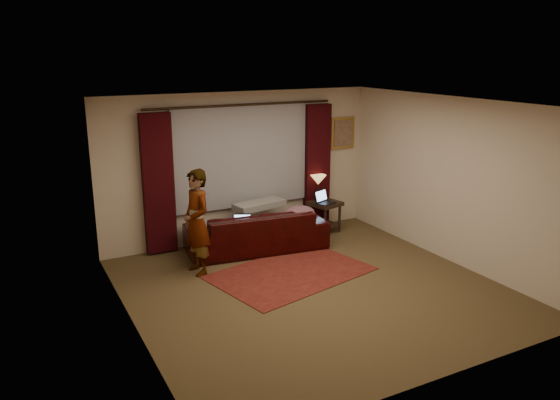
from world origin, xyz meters
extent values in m
cube|color=brown|center=(0.00, 0.00, -0.01)|extent=(5.00, 5.00, 0.01)
cube|color=silver|center=(0.00, 0.00, 2.60)|extent=(5.00, 5.00, 0.02)
cube|color=beige|center=(0.00, 2.50, 1.30)|extent=(5.00, 0.02, 2.60)
cube|color=beige|center=(0.00, -2.50, 1.30)|extent=(5.00, 0.02, 2.60)
cube|color=beige|center=(-2.50, 0.00, 1.30)|extent=(0.02, 5.00, 2.60)
cube|color=beige|center=(2.50, 0.00, 1.30)|extent=(0.02, 5.00, 2.60)
cube|color=#94949B|center=(0.00, 2.44, 1.50)|extent=(2.50, 0.05, 1.80)
cube|color=black|center=(-1.50, 2.39, 1.18)|extent=(0.50, 0.14, 2.30)
cube|color=black|center=(1.50, 2.39, 1.18)|extent=(0.50, 0.14, 2.30)
cylinder|color=#302012|center=(0.00, 2.39, 2.38)|extent=(0.04, 0.04, 3.40)
cube|color=#B08B3B|center=(2.10, 2.47, 1.75)|extent=(0.50, 0.04, 0.60)
imported|color=black|center=(-0.04, 1.80, 0.47)|extent=(2.44, 1.28, 0.94)
cube|color=gray|center=(0.15, 2.07, 0.95)|extent=(0.97, 0.53, 0.11)
ellipsoid|color=#7B4E5B|center=(0.69, 1.62, 0.59)|extent=(0.67, 0.61, 0.23)
cube|color=maroon|center=(-0.01, 0.63, 0.01)|extent=(2.59, 2.02, 0.01)
cube|color=black|center=(1.49, 2.06, 0.29)|extent=(0.61, 0.61, 0.58)
imported|color=gray|center=(-1.24, 1.31, 0.80)|extent=(0.53, 0.53, 1.60)
camera|label=1|loc=(-3.72, -6.11, 3.28)|focal=35.00mm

